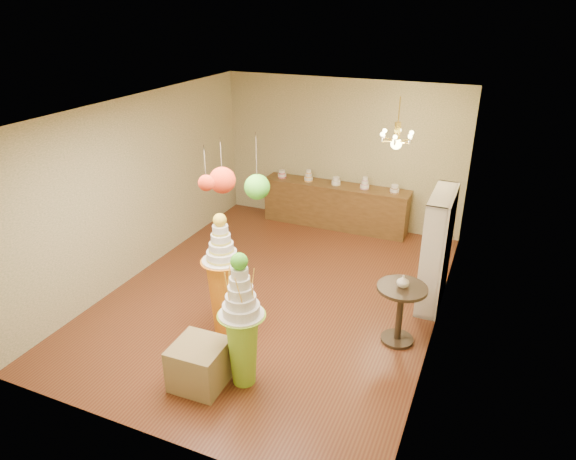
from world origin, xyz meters
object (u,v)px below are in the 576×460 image
at_px(sideboard, 335,205).
at_px(round_table, 400,306).
at_px(pedestal_green, 242,332).
at_px(pedestal_orange, 224,286).

height_order(sideboard, round_table, sideboard).
relative_size(pedestal_green, round_table, 2.06).
bearing_deg(pedestal_orange, pedestal_green, -49.14).
distance_m(pedestal_green, round_table, 2.25).
xyz_separation_m(pedestal_green, sideboard, (-0.49, 5.03, -0.26)).
relative_size(pedestal_orange, round_table, 2.09).
bearing_deg(sideboard, round_table, -58.96).
bearing_deg(pedestal_green, pedestal_orange, 130.86).
xyz_separation_m(pedestal_orange, sideboard, (0.26, 4.17, -0.25)).
bearing_deg(pedestal_orange, sideboard, 86.49).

